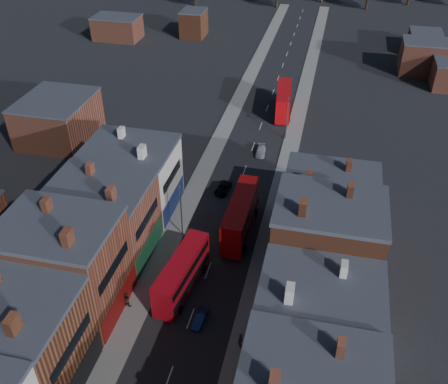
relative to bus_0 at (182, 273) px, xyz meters
The scene contains 12 objects.
pavement_west 30.17m from the bus_0, 98.25° to the left, with size 3.00×200.00×0.12m, color gray.
pavement_east 31.10m from the bus_0, 73.72° to the left, with size 3.00×200.00×0.12m, color gray.
lamp_post_2 10.42m from the bus_0, 107.17° to the left, with size 0.25×0.70×8.12m.
lamp_post_3 40.49m from the bus_0, 79.47° to the left, with size 0.25×0.70×8.12m.
bus_0 is the anchor object (origin of this frame).
bus_1 13.06m from the bus_0, 69.10° to the left, with size 3.32×12.52×5.39m.
bus_2 50.51m from the bus_0, 83.72° to the left, with size 3.82×12.00×5.09m.
car_1 5.91m from the bus_0, 52.33° to the right, with size 1.15×3.30×1.09m, color navy.
car_2 21.24m from the bus_0, 89.79° to the left, with size 1.86×4.04×1.12m, color black.
car_3 33.88m from the bus_0, 83.40° to the left, with size 1.58×3.88×1.13m, color silver.
ped_1 7.02m from the bus_0, 143.51° to the right, with size 0.96×0.53×1.97m, color #3C2118.
ped_3 10.95m from the bus_0, 38.34° to the right, with size 1.12×0.51×1.91m, color #504B44.
Camera 1 is at (12.34, -20.21, 44.82)m, focal length 40.00 mm.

